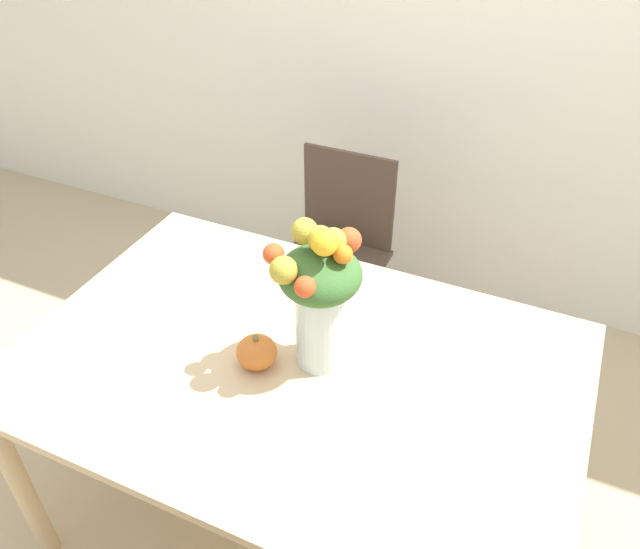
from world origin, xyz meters
TOP-DOWN VIEW (x-y plane):
  - ground_plane at (0.00, 0.00)m, footprint 12.00×12.00m
  - wall_back at (0.00, 1.53)m, footprint 8.00×0.06m
  - dining_table at (0.00, 0.00)m, footprint 1.56×1.04m
  - flower_vase at (0.05, 0.04)m, footprint 0.24×0.25m
  - pumpkin at (-0.09, -0.05)m, footprint 0.11×0.11m
  - dining_chair_near_window at (-0.25, 0.88)m, footprint 0.42×0.42m

SIDE VIEW (x-z plane):
  - ground_plane at x=0.00m, z-range 0.00..0.00m
  - dining_chair_near_window at x=-0.25m, z-range 0.03..0.93m
  - dining_table at x=0.00m, z-range 0.30..1.06m
  - pumpkin at x=-0.09m, z-range 0.76..0.86m
  - flower_vase at x=0.05m, z-range 0.77..1.22m
  - wall_back at x=0.00m, z-range 0.00..2.70m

